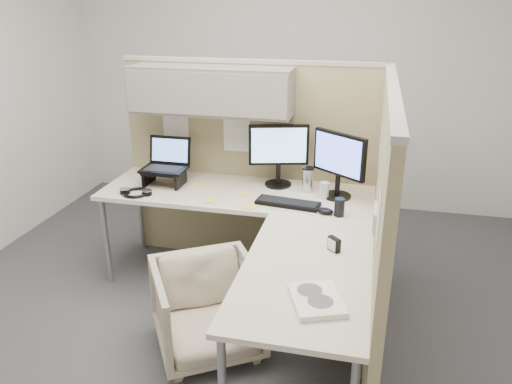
% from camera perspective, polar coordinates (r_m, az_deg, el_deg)
% --- Properties ---
extents(ground, '(4.50, 4.50, 0.00)m').
position_cam_1_polar(ground, '(3.52, -2.60, -14.35)').
color(ground, '#39393E').
rests_on(ground, ground).
extents(partition_back, '(2.00, 0.36, 1.63)m').
position_cam_1_polar(partition_back, '(3.83, -2.64, 6.93)').
color(partition_back, tan).
rests_on(partition_back, ground).
extents(partition_right, '(0.07, 2.03, 1.63)m').
position_cam_1_polar(partition_right, '(2.95, 13.90, -4.07)').
color(partition_right, tan).
rests_on(partition_right, ground).
extents(desk, '(2.00, 1.98, 0.73)m').
position_cam_1_polar(desk, '(3.25, -0.08, -3.49)').
color(desk, beige).
rests_on(desk, ground).
extents(office_chair, '(0.82, 0.81, 0.63)m').
position_cam_1_polar(office_chair, '(3.11, -5.56, -12.72)').
color(office_chair, '#B6AA90').
rests_on(office_chair, ground).
extents(monitor_left, '(0.43, 0.20, 0.47)m').
position_cam_1_polar(monitor_left, '(3.67, 2.60, 4.79)').
color(monitor_left, black).
rests_on(monitor_left, desk).
extents(monitor_right, '(0.37, 0.29, 0.47)m').
position_cam_1_polar(monitor_right, '(3.49, 9.46, 3.63)').
color(monitor_right, black).
rests_on(monitor_right, desk).
extents(laptop_station, '(0.33, 0.28, 0.34)m').
position_cam_1_polar(laptop_station, '(3.82, -10.30, 2.82)').
color(laptop_station, black).
rests_on(laptop_station, desk).
extents(keyboard, '(0.45, 0.20, 0.02)m').
position_cam_1_polar(keyboard, '(3.41, 3.66, -1.28)').
color(keyboard, black).
rests_on(keyboard, desk).
extents(mouse, '(0.13, 0.10, 0.04)m').
position_cam_1_polar(mouse, '(3.29, 7.92, -2.15)').
color(mouse, black).
rests_on(mouse, desk).
extents(travel_mug, '(0.09, 0.09, 0.18)m').
position_cam_1_polar(travel_mug, '(3.63, 5.95, 1.44)').
color(travel_mug, silver).
rests_on(travel_mug, desk).
extents(soda_can_green, '(0.07, 0.07, 0.12)m').
position_cam_1_polar(soda_can_green, '(3.26, 9.52, -1.73)').
color(soda_can_green, black).
rests_on(soda_can_green, desk).
extents(soda_can_silver, '(0.07, 0.07, 0.12)m').
position_cam_1_polar(soda_can_silver, '(3.52, 7.80, 0.18)').
color(soda_can_silver, silver).
rests_on(soda_can_silver, desk).
extents(sticky_note_b, '(0.10, 0.10, 0.01)m').
position_cam_1_polar(sticky_note_b, '(3.36, -0.64, -1.70)').
color(sticky_note_b, yellow).
rests_on(sticky_note_b, desk).
extents(sticky_note_d, '(0.08, 0.08, 0.01)m').
position_cam_1_polar(sticky_note_d, '(3.59, -1.61, -0.17)').
color(sticky_note_d, yellow).
rests_on(sticky_note_d, desk).
extents(sticky_note_a, '(0.08, 0.08, 0.01)m').
position_cam_1_polar(sticky_note_a, '(3.47, -5.16, -1.04)').
color(sticky_note_a, yellow).
rests_on(sticky_note_a, desk).
extents(sticky_note_c, '(0.09, 0.09, 0.01)m').
position_cam_1_polar(sticky_note_c, '(3.77, -6.47, 0.77)').
color(sticky_note_c, yellow).
rests_on(sticky_note_c, desk).
extents(headphones, '(0.24, 0.20, 0.03)m').
position_cam_1_polar(headphones, '(3.68, -13.56, -0.05)').
color(headphones, black).
rests_on(headphones, desk).
extents(paper_stack, '(0.31, 0.35, 0.03)m').
position_cam_1_polar(paper_stack, '(2.38, 6.94, -12.15)').
color(paper_stack, white).
rests_on(paper_stack, desk).
extents(desk_clock, '(0.08, 0.08, 0.08)m').
position_cam_1_polar(desk_clock, '(2.82, 8.89, -5.92)').
color(desk_clock, black).
rests_on(desk_clock, desk).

